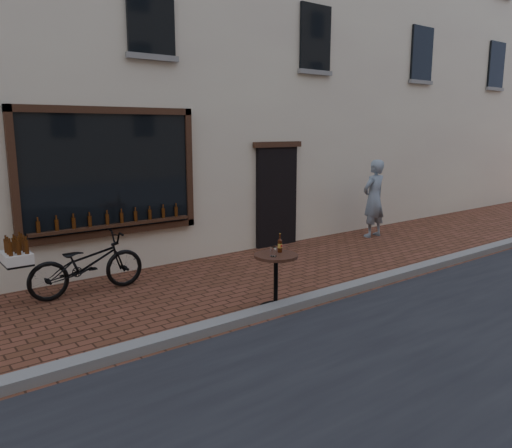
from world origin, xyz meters
TOP-DOWN VIEW (x-y plane):
  - ground at (0.00, 0.00)m, footprint 90.00×90.00m
  - kerb at (0.00, 0.20)m, footprint 90.00×0.25m
  - shop_building at (0.00, 6.50)m, footprint 28.00×6.20m
  - cargo_bicycle at (-2.68, 2.71)m, footprint 2.13×0.66m
  - bistro_table at (-0.70, 0.35)m, footprint 0.64×0.64m
  - pedestrian at (4.35, 2.73)m, footprint 0.70×0.48m

SIDE VIEW (x-z plane):
  - ground at x=0.00m, z-range 0.00..0.00m
  - kerb at x=0.00m, z-range 0.00..0.12m
  - cargo_bicycle at x=-2.68m, z-range -0.02..1.01m
  - bistro_table at x=-0.70m, z-range 0.04..1.13m
  - pedestrian at x=4.35m, z-range 0.00..1.88m
  - shop_building at x=0.00m, z-range 0.00..10.00m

